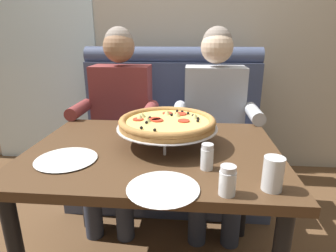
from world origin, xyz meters
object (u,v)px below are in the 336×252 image
(shaker_parmesan, at_px, (207,159))
(plate_near_left, at_px, (163,187))
(shaker_oregano, at_px, (227,182))
(plate_near_right, at_px, (66,158))
(drinking_glass, at_px, (273,176))
(patio_chair, at_px, (81,94))
(diner_left, at_px, (119,113))
(dining_table, at_px, (154,167))
(diner_right, at_px, (215,116))
(booth_bench, at_px, (169,143))
(pizza, at_px, (167,123))

(shaker_parmesan, relative_size, plate_near_left, 0.41)
(shaker_oregano, height_order, plate_near_left, shaker_oregano)
(plate_near_right, bearing_deg, shaker_oregano, -17.89)
(shaker_parmesan, distance_m, plate_near_right, 0.58)
(drinking_glass, relative_size, patio_chair, 0.14)
(plate_near_left, distance_m, patio_chair, 2.79)
(diner_left, height_order, patio_chair, diner_left)
(dining_table, height_order, shaker_parmesan, shaker_parmesan)
(dining_table, height_order, diner_right, diner_right)
(diner_left, bearing_deg, patio_chair, 120.26)
(diner_right, bearing_deg, booth_bench, 140.49)
(pizza, relative_size, plate_near_right, 1.84)
(pizza, bearing_deg, diner_right, 65.05)
(drinking_glass, distance_m, patio_chair, 2.95)
(patio_chair, bearing_deg, booth_bench, -45.84)
(booth_bench, relative_size, diner_left, 1.13)
(shaker_parmesan, distance_m, patio_chair, 2.73)
(booth_bench, bearing_deg, drinking_glass, -69.77)
(dining_table, height_order, patio_chair, patio_chair)
(shaker_parmesan, bearing_deg, plate_near_right, 177.32)
(shaker_oregano, bearing_deg, plate_near_right, 162.11)
(diner_left, relative_size, patio_chair, 1.48)
(diner_right, bearing_deg, plate_near_left, -103.83)
(dining_table, height_order, plate_near_right, plate_near_right)
(booth_bench, height_order, diner_right, diner_right)
(plate_near_left, bearing_deg, pizza, 93.29)
(diner_right, distance_m, plate_near_right, 1.03)
(dining_table, relative_size, plate_near_right, 4.47)
(shaker_parmesan, bearing_deg, patio_chair, 121.83)
(diner_right, bearing_deg, diner_left, 180.00)
(diner_left, bearing_deg, drinking_glass, -50.82)
(booth_bench, height_order, dining_table, booth_bench)
(dining_table, distance_m, diner_right, 0.70)
(plate_near_right, bearing_deg, shaker_parmesan, -2.68)
(drinking_glass, bearing_deg, plate_near_right, 168.42)
(dining_table, bearing_deg, shaker_oregano, -51.33)
(booth_bench, height_order, shaker_oregano, booth_bench)
(shaker_oregano, bearing_deg, dining_table, 128.67)
(shaker_parmesan, bearing_deg, booth_bench, 102.34)
(shaker_oregano, bearing_deg, drinking_glass, 15.89)
(plate_near_right, bearing_deg, drinking_glass, -11.58)
(plate_near_left, height_order, plate_near_right, same)
(dining_table, bearing_deg, patio_chair, 119.46)
(pizza, height_order, plate_near_right, pizza)
(plate_near_left, distance_m, drinking_glass, 0.37)
(dining_table, distance_m, shaker_oregano, 0.49)
(plate_near_left, bearing_deg, diner_right, 76.17)
(drinking_glass, bearing_deg, patio_chair, 123.93)
(diner_left, distance_m, plate_near_left, 1.06)
(dining_table, xyz_separation_m, diner_left, (-0.32, 0.62, 0.08))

